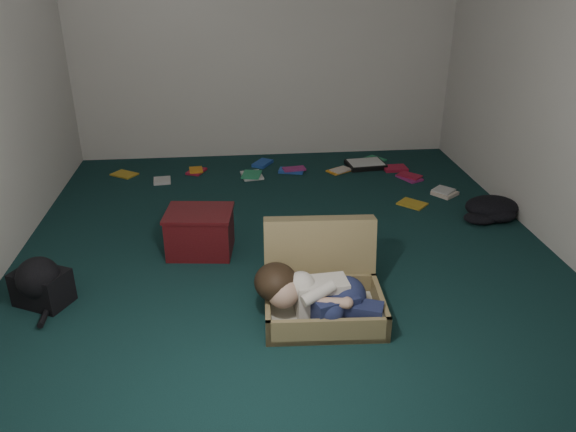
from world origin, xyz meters
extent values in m
plane|color=#102E2E|center=(0.00, 0.00, 0.00)|extent=(4.50, 4.50, 0.00)
plane|color=silver|center=(0.00, 2.25, 1.30)|extent=(4.50, 0.00, 4.50)
plane|color=silver|center=(0.00, -2.25, 1.30)|extent=(4.50, 0.00, 4.50)
plane|color=silver|center=(2.00, 0.00, 1.30)|extent=(0.00, 4.50, 4.50)
cube|color=olive|center=(0.14, -0.92, 0.08)|extent=(0.74, 0.55, 0.16)
cube|color=silver|center=(0.14, -0.92, 0.04)|extent=(0.68, 0.49, 0.02)
cube|color=olive|center=(0.16, -0.58, 0.26)|extent=(0.73, 0.26, 0.53)
cube|color=white|center=(0.12, -0.93, 0.17)|extent=(0.32, 0.20, 0.23)
sphere|color=tan|center=(-0.11, -0.95, 0.23)|extent=(0.19, 0.19, 0.19)
ellipsoid|color=black|center=(-0.15, -0.89, 0.27)|extent=(0.26, 0.27, 0.22)
ellipsoid|color=#1F264D|center=(0.27, -0.93, 0.17)|extent=(0.24, 0.27, 0.22)
cube|color=#1F264D|center=(0.19, -1.04, 0.16)|extent=(0.29, 0.21, 0.14)
cube|color=#1F264D|center=(0.34, -1.06, 0.14)|extent=(0.27, 0.20, 0.11)
sphere|color=white|center=(0.44, -1.03, 0.12)|extent=(0.11, 0.11, 0.11)
sphere|color=white|center=(0.43, -1.11, 0.11)|extent=(0.10, 0.10, 0.10)
cylinder|color=tan|center=(0.16, -1.07, 0.22)|extent=(0.19, 0.07, 0.07)
cube|color=#4E0F13|center=(-0.64, 0.03, 0.15)|extent=(0.50, 0.41, 0.31)
cube|color=#4E0F13|center=(-0.64, 0.03, 0.32)|extent=(0.52, 0.43, 0.02)
cube|color=black|center=(1.02, 1.74, 0.02)|extent=(0.41, 0.33, 0.05)
cube|color=white|center=(1.02, 1.74, 0.05)|extent=(0.37, 0.29, 0.01)
cube|color=gold|center=(-1.48, 1.75, 0.01)|extent=(0.20, 0.15, 0.02)
cube|color=#AE1732|center=(-0.75, 1.75, 0.01)|extent=(0.25, 0.24, 0.02)
cube|color=silver|center=(-0.19, 1.58, 0.01)|extent=(0.20, 0.23, 0.02)
cube|color=#204CAE|center=(0.22, 1.66, 0.01)|extent=(0.21, 0.24, 0.02)
cube|color=orange|center=(0.71, 1.63, 0.01)|extent=(0.25, 0.23, 0.02)
cube|color=#29975F|center=(1.15, 1.92, 0.01)|extent=(0.21, 0.17, 0.02)
cube|color=#A12874|center=(1.37, 1.35, 0.01)|extent=(0.25, 0.24, 0.02)
cube|color=beige|center=(1.58, 0.92, 0.01)|extent=(0.18, 0.22, 0.02)
cube|color=gold|center=(1.21, 0.73, 0.01)|extent=(0.22, 0.24, 0.02)
cube|color=#AE1732|center=(1.30, 1.62, 0.01)|extent=(0.24, 0.22, 0.02)
cube|color=silver|center=(-1.08, 1.52, 0.01)|extent=(0.22, 0.18, 0.02)
cube|color=#204CAE|center=(-0.06, 1.91, 0.01)|extent=(0.24, 0.25, 0.02)
camera|label=1|loc=(-0.37, -3.73, 2.03)|focal=35.00mm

